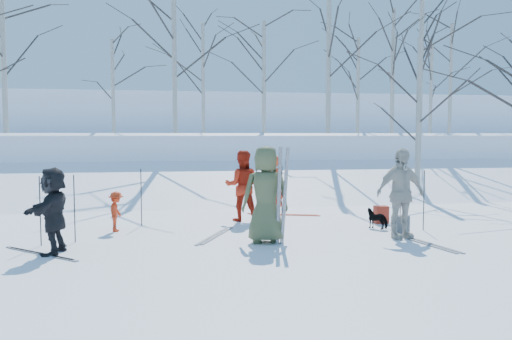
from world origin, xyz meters
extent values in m
plane|color=white|center=(0.00, 0.00, 0.00)|extent=(120.00, 120.00, 0.00)
cube|color=white|center=(0.00, 7.00, 0.15)|extent=(70.00, 9.49, 4.12)
cube|color=white|center=(0.00, 17.00, 1.00)|extent=(70.00, 18.00, 2.20)
cube|color=white|center=(0.00, 38.00, 2.00)|extent=(90.00, 30.00, 6.00)
imported|color=#475030|center=(-0.13, -0.49, 0.96)|extent=(0.95, 0.63, 1.92)
imported|color=red|center=(0.59, 2.44, 0.80)|extent=(0.60, 0.41, 1.60)
imported|color=#B2200D|center=(-0.25, 2.10, 0.87)|extent=(0.92, 0.76, 1.75)
imported|color=red|center=(-3.17, 1.15, 0.44)|extent=(0.39, 0.61, 0.89)
imported|color=beige|center=(2.68, -0.51, 0.93)|extent=(1.14, 0.61, 1.85)
imported|color=black|center=(-4.04, -0.77, 0.78)|extent=(0.68, 1.50, 1.55)
imported|color=black|center=(2.64, 0.56, 0.23)|extent=(0.55, 0.56, 0.46)
cube|color=silver|center=(0.09, -0.70, 0.95)|extent=(0.11, 0.17, 1.90)
cube|color=silver|center=(0.19, -0.75, 0.95)|extent=(0.15, 0.23, 1.89)
cylinder|color=black|center=(3.19, 0.57, 0.67)|extent=(0.02, 0.02, 1.34)
cylinder|color=black|center=(0.36, 2.46, 0.67)|extent=(0.02, 0.02, 1.34)
cylinder|color=black|center=(-2.67, 1.79, 0.67)|extent=(0.02, 0.02, 1.34)
cylinder|color=black|center=(-4.10, -0.46, 0.67)|extent=(0.02, 0.02, 1.34)
cylinder|color=black|center=(3.58, 0.21, 0.67)|extent=(0.02, 0.02, 1.34)
cylinder|color=black|center=(-3.86, 0.15, 0.67)|extent=(0.02, 0.02, 1.34)
cylinder|color=black|center=(-4.44, -0.07, 0.67)|extent=(0.02, 0.02, 1.34)
cylinder|color=black|center=(0.83, 2.42, 0.67)|extent=(0.02, 0.02, 1.34)
cube|color=maroon|center=(3.01, 1.19, 0.21)|extent=(0.32, 0.22, 0.42)
cube|color=#54575B|center=(2.96, 0.00, 0.19)|extent=(0.30, 0.20, 0.38)
cube|color=black|center=(0.40, 2.03, 0.20)|extent=(0.34, 0.24, 0.40)
camera|label=1|loc=(-1.90, -10.06, 2.12)|focal=35.00mm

